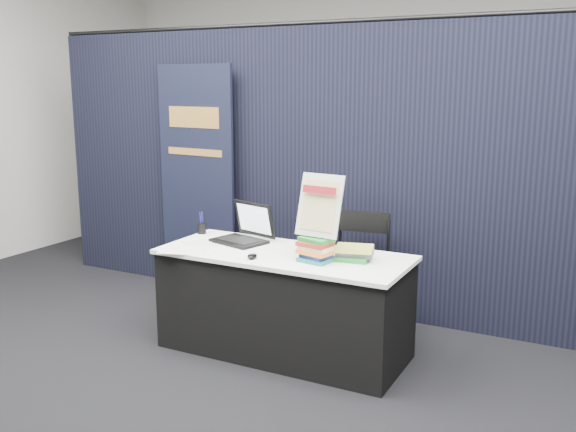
# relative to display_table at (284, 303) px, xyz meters

# --- Properties ---
(floor) EXTENTS (8.00, 8.00, 0.00)m
(floor) POSITION_rel_display_table_xyz_m (0.00, -0.55, -0.38)
(floor) COLOR black
(floor) RESTS_ON ground
(wall_back) EXTENTS (8.00, 0.02, 3.50)m
(wall_back) POSITION_rel_display_table_xyz_m (0.00, 3.45, 1.37)
(wall_back) COLOR #B4B2AA
(wall_back) RESTS_ON floor
(drape_partition) EXTENTS (6.00, 0.08, 2.40)m
(drape_partition) POSITION_rel_display_table_xyz_m (0.00, 1.05, 0.82)
(drape_partition) COLOR black
(drape_partition) RESTS_ON floor
(display_table) EXTENTS (1.80, 0.75, 0.75)m
(display_table) POSITION_rel_display_table_xyz_m (0.00, 0.00, 0.00)
(display_table) COLOR black
(display_table) RESTS_ON floor
(laptop) EXTENTS (0.45, 0.41, 0.29)m
(laptop) POSITION_rel_display_table_xyz_m (-0.44, 0.16, 0.44)
(laptop) COLOR black
(laptop) RESTS_ON display_table
(mouse) EXTENTS (0.09, 0.12, 0.03)m
(mouse) POSITION_rel_display_table_xyz_m (-0.12, -0.23, 0.39)
(mouse) COLOR black
(mouse) RESTS_ON display_table
(brochure_left) EXTENTS (0.39, 0.33, 0.00)m
(brochure_left) POSITION_rel_display_table_xyz_m (-0.66, -0.28, 0.38)
(brochure_left) COLOR white
(brochure_left) RESTS_ON display_table
(brochure_mid) EXTENTS (0.35, 0.32, 0.00)m
(brochure_mid) POSITION_rel_display_table_xyz_m (-0.66, -0.08, 0.38)
(brochure_mid) COLOR silver
(brochure_mid) RESTS_ON display_table
(brochure_right) EXTENTS (0.32, 0.26, 0.00)m
(brochure_right) POSITION_rel_display_table_xyz_m (-0.60, -0.19, 0.38)
(brochure_right) COLOR white
(brochure_right) RESTS_ON display_table
(pen_cup) EXTENTS (0.08, 0.08, 0.09)m
(pen_cup) POSITION_rel_display_table_xyz_m (-0.86, 0.22, 0.42)
(pen_cup) COLOR black
(pen_cup) RESTS_ON display_table
(book_stack_tall) EXTENTS (0.24, 0.20, 0.17)m
(book_stack_tall) POSITION_rel_display_table_xyz_m (0.31, -0.10, 0.46)
(book_stack_tall) COLOR #1C6C6C
(book_stack_tall) RESTS_ON display_table
(book_stack_short) EXTENTS (0.26, 0.22, 0.10)m
(book_stack_short) POSITION_rel_display_table_xyz_m (0.52, 0.06, 0.42)
(book_stack_short) COLOR #227F30
(book_stack_short) RESTS_ON display_table
(info_sign) EXTENTS (0.33, 0.17, 0.44)m
(info_sign) POSITION_rel_display_table_xyz_m (0.31, -0.07, 0.75)
(info_sign) COLOR black
(info_sign) RESTS_ON book_stack_tall
(pullup_banner) EXTENTS (0.90, 0.17, 2.10)m
(pullup_banner) POSITION_rel_display_table_xyz_m (-1.41, 0.92, 0.56)
(pullup_banner) COLOR black
(pullup_banner) RESTS_ON floor
(stacking_chair) EXTENTS (0.48, 0.48, 0.94)m
(stacking_chair) POSITION_rel_display_table_xyz_m (0.32, 0.58, 0.15)
(stacking_chair) COLOR black
(stacking_chair) RESTS_ON floor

